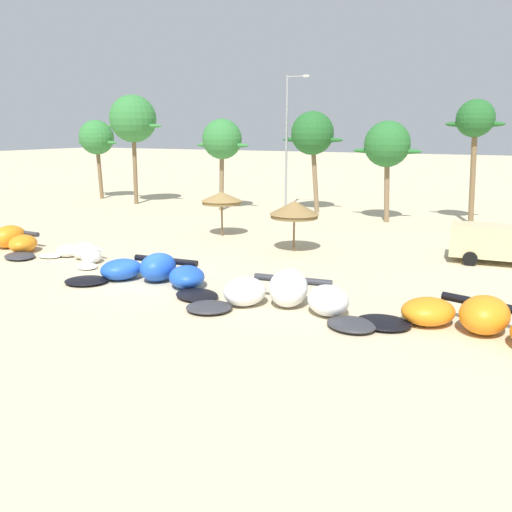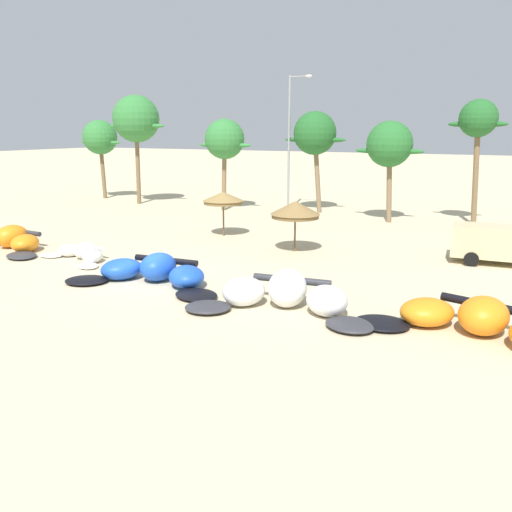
{
  "view_description": "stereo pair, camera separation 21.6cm",
  "coord_description": "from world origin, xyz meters",
  "px_view_note": "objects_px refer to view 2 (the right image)",
  "views": [
    {
      "loc": [
        13.92,
        -17.34,
        6.34
      ],
      "look_at": [
        4.24,
        2.0,
        1.0
      ],
      "focal_mm": 35.87,
      "sensor_mm": 36.0,
      "label": 1
    },
    {
      "loc": [
        14.12,
        -17.25,
        6.34
      ],
      "look_at": [
        4.24,
        2.0,
        1.0
      ],
      "focal_mm": 35.87,
      "sensor_mm": 36.0,
      "label": 2
    }
  ],
  "objects_px": {
    "palm_leftmost": "(100,138)",
    "palm_left": "(136,120)",
    "kite_right_of_center": "(479,323)",
    "beach_umbrella_near_van": "(223,198)",
    "kite_left_of_center": "(153,272)",
    "palm_right_of_gap": "(478,121)",
    "palm_center_right": "(390,145)",
    "kite_far_left": "(6,240)",
    "parked_van": "(506,242)",
    "lamppost_west": "(291,138)",
    "palm_center_left": "(315,134)",
    "beach_umbrella_middle": "(295,209)",
    "palm_left_of_gap": "(225,140)",
    "kite_left": "(81,253)",
    "kite_center": "(284,295)"
  },
  "relations": [
    {
      "from": "beach_umbrella_middle",
      "to": "kite_left",
      "type": "bearing_deg",
      "value": -143.51
    },
    {
      "from": "beach_umbrella_near_van",
      "to": "parked_van",
      "type": "relative_size",
      "value": 0.51
    },
    {
      "from": "palm_center_left",
      "to": "palm_right_of_gap",
      "type": "height_order",
      "value": "palm_right_of_gap"
    },
    {
      "from": "palm_center_left",
      "to": "kite_right_of_center",
      "type": "bearing_deg",
      "value": -57.36
    },
    {
      "from": "kite_left",
      "to": "kite_center",
      "type": "distance_m",
      "value": 12.32
    },
    {
      "from": "kite_center",
      "to": "palm_right_of_gap",
      "type": "distance_m",
      "value": 22.89
    },
    {
      "from": "parked_van",
      "to": "kite_left_of_center",
      "type": "bearing_deg",
      "value": -142.18
    },
    {
      "from": "kite_left",
      "to": "parked_van",
      "type": "bearing_deg",
      "value": 24.5
    },
    {
      "from": "kite_left",
      "to": "palm_center_left",
      "type": "distance_m",
      "value": 21.2
    },
    {
      "from": "kite_far_left",
      "to": "lamppost_west",
      "type": "xyz_separation_m",
      "value": [
        8.46,
        19.46,
        5.28
      ]
    },
    {
      "from": "parked_van",
      "to": "palm_left",
      "type": "xyz_separation_m",
      "value": [
        -29.41,
        8.55,
        6.12
      ]
    },
    {
      "from": "kite_far_left",
      "to": "lamppost_west",
      "type": "distance_m",
      "value": 21.86
    },
    {
      "from": "palm_left",
      "to": "palm_center_left",
      "type": "bearing_deg",
      "value": 9.83
    },
    {
      "from": "kite_far_left",
      "to": "kite_left_of_center",
      "type": "distance_m",
      "value": 11.37
    },
    {
      "from": "beach_umbrella_middle",
      "to": "palm_left",
      "type": "relative_size",
      "value": 0.29
    },
    {
      "from": "parked_van",
      "to": "lamppost_west",
      "type": "relative_size",
      "value": 0.51
    },
    {
      "from": "beach_umbrella_middle",
      "to": "palm_center_left",
      "type": "height_order",
      "value": "palm_center_left"
    },
    {
      "from": "beach_umbrella_middle",
      "to": "palm_left_of_gap",
      "type": "relative_size",
      "value": 0.38
    },
    {
      "from": "palm_center_right",
      "to": "lamppost_west",
      "type": "xyz_separation_m",
      "value": [
        -8.05,
        1.51,
        0.43
      ]
    },
    {
      "from": "kite_left_of_center",
      "to": "kite_center",
      "type": "distance_m",
      "value": 6.36
    },
    {
      "from": "kite_left",
      "to": "lamppost_west",
      "type": "height_order",
      "value": "lamppost_west"
    },
    {
      "from": "palm_leftmost",
      "to": "palm_left",
      "type": "xyz_separation_m",
      "value": [
        5.6,
        -1.42,
        1.59
      ]
    },
    {
      "from": "beach_umbrella_near_van",
      "to": "palm_right_of_gap",
      "type": "height_order",
      "value": "palm_right_of_gap"
    },
    {
      "from": "kite_left_of_center",
      "to": "palm_left",
      "type": "bearing_deg",
      "value": 130.81
    },
    {
      "from": "beach_umbrella_middle",
      "to": "palm_left_of_gap",
      "type": "distance_m",
      "value": 15.58
    },
    {
      "from": "kite_far_left",
      "to": "beach_umbrella_near_van",
      "type": "distance_m",
      "value": 12.37
    },
    {
      "from": "kite_far_left",
      "to": "palm_left_of_gap",
      "type": "xyz_separation_m",
      "value": [
        3.65,
        17.47,
        5.09
      ]
    },
    {
      "from": "kite_right_of_center",
      "to": "kite_left_of_center",
      "type": "bearing_deg",
      "value": 179.63
    },
    {
      "from": "kite_right_of_center",
      "to": "palm_center_left",
      "type": "relative_size",
      "value": 0.96
    },
    {
      "from": "kite_right_of_center",
      "to": "parked_van",
      "type": "height_order",
      "value": "parked_van"
    },
    {
      "from": "kite_left_of_center",
      "to": "beach_umbrella_near_van",
      "type": "relative_size",
      "value": 2.76
    },
    {
      "from": "kite_right_of_center",
      "to": "beach_umbrella_near_van",
      "type": "height_order",
      "value": "beach_umbrella_near_van"
    },
    {
      "from": "beach_umbrella_near_van",
      "to": "palm_center_left",
      "type": "xyz_separation_m",
      "value": [
        1.47,
        11.44,
        3.69
      ]
    },
    {
      "from": "beach_umbrella_near_van",
      "to": "palm_center_right",
      "type": "bearing_deg",
      "value": 50.92
    },
    {
      "from": "parked_van",
      "to": "lamppost_west",
      "type": "xyz_separation_m",
      "value": [
        -16.0,
        10.73,
        4.67
      ]
    },
    {
      "from": "parked_van",
      "to": "palm_center_left",
      "type": "relative_size",
      "value": 0.68
    },
    {
      "from": "parked_van",
      "to": "palm_leftmost",
      "type": "height_order",
      "value": "palm_leftmost"
    },
    {
      "from": "parked_van",
      "to": "palm_leftmost",
      "type": "xyz_separation_m",
      "value": [
        -35.01,
        9.96,
        4.52
      ]
    },
    {
      "from": "beach_umbrella_middle",
      "to": "palm_leftmost",
      "type": "distance_m",
      "value": 27.85
    },
    {
      "from": "palm_right_of_gap",
      "to": "kite_right_of_center",
      "type": "bearing_deg",
      "value": -84.03
    },
    {
      "from": "kite_far_left",
      "to": "kite_left_of_center",
      "type": "height_order",
      "value": "kite_far_left"
    },
    {
      "from": "palm_center_right",
      "to": "kite_left_of_center",
      "type": "bearing_deg",
      "value": -105.06
    },
    {
      "from": "lamppost_west",
      "to": "palm_center_right",
      "type": "bearing_deg",
      "value": -10.62
    },
    {
      "from": "palm_left",
      "to": "palm_left_of_gap",
      "type": "distance_m",
      "value": 8.76
    },
    {
      "from": "lamppost_west",
      "to": "palm_left_of_gap",
      "type": "bearing_deg",
      "value": -157.61
    },
    {
      "from": "beach_umbrella_near_van",
      "to": "kite_far_left",
      "type": "bearing_deg",
      "value": -136.13
    },
    {
      "from": "palm_leftmost",
      "to": "palm_right_of_gap",
      "type": "bearing_deg",
      "value": 1.5
    },
    {
      "from": "kite_left_of_center",
      "to": "beach_umbrella_middle",
      "type": "bearing_deg",
      "value": 69.37
    },
    {
      "from": "kite_left_of_center",
      "to": "kite_center",
      "type": "height_order",
      "value": "kite_center"
    },
    {
      "from": "beach_umbrella_middle",
      "to": "parked_van",
      "type": "height_order",
      "value": "beach_umbrella_middle"
    }
  ]
}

